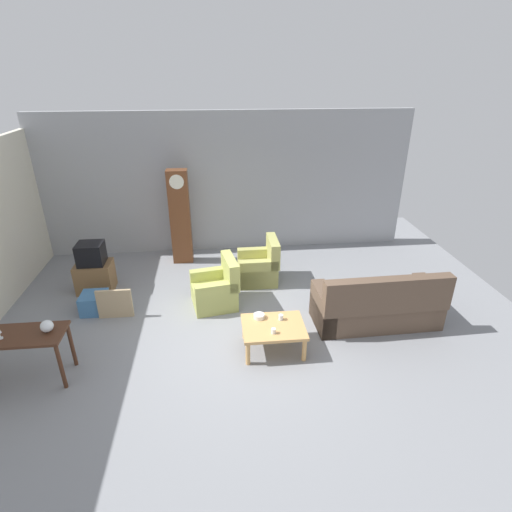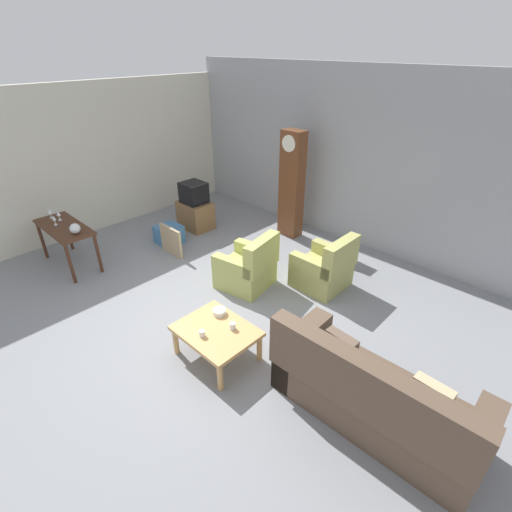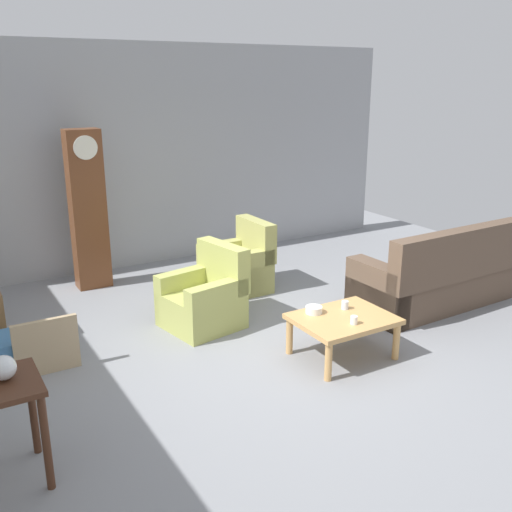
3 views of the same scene
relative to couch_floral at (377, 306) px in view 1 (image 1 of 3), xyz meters
name	(u,v)px [view 1 (image 1 of 3)]	position (x,y,z in m)	size (l,w,h in m)	color
ground_plane	(239,334)	(-2.37, -0.06, -0.35)	(10.40, 10.40, 0.00)	gray
garage_door_wall	(227,183)	(-2.37, 3.54, 1.25)	(8.40, 0.16, 3.20)	#9EA0A5
couch_floral	(377,306)	(0.00, 0.00, 0.00)	(2.12, 0.93, 1.04)	brown
armchair_olive_near	(216,290)	(-2.71, 0.91, -0.05)	(0.91, 0.89, 0.92)	tan
armchair_olive_far	(260,267)	(-1.81, 1.75, -0.05)	(0.80, 0.77, 0.92)	tan
coffee_table_wood	(273,329)	(-1.85, -0.49, 0.02)	(0.96, 0.76, 0.43)	tan
console_table_dark	(16,341)	(-5.43, -0.79, 0.30)	(1.30, 0.56, 0.76)	#472819
grandfather_clock	(180,217)	(-3.44, 2.87, 0.70)	(0.44, 0.30, 2.10)	brown
tv_stand_cabinet	(95,277)	(-5.07, 1.71, -0.06)	(0.68, 0.52, 0.58)	brown
tv_crt	(91,254)	(-5.07, 1.71, 0.44)	(0.48, 0.44, 0.42)	black
framed_picture_leaning	(115,304)	(-4.49, 0.67, -0.08)	(0.60, 0.05, 0.55)	tan
storage_box_blue	(94,303)	(-4.91, 0.91, -0.18)	(0.45, 0.46, 0.35)	teal
glass_dome_cloche	(47,326)	(-5.00, -0.76, 0.49)	(0.17, 0.17, 0.17)	silver
cup_white_porcelain	(274,331)	(-1.88, -0.68, 0.12)	(0.07, 0.07, 0.08)	white
cup_blue_rimmed	(281,317)	(-1.72, -0.34, 0.12)	(0.07, 0.07, 0.09)	silver
bowl_white_stacked	(259,316)	(-2.05, -0.26, 0.11)	(0.17, 0.17, 0.07)	white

